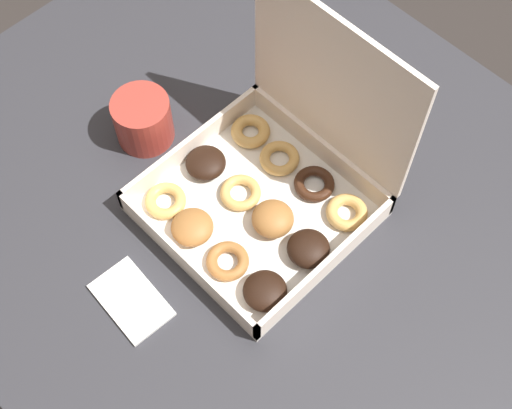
{
  "coord_description": "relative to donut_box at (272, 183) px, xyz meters",
  "views": [
    {
      "loc": [
        0.37,
        -0.38,
        1.69
      ],
      "look_at": [
        -0.01,
        -0.01,
        0.73
      ],
      "focal_mm": 50.0,
      "sensor_mm": 36.0,
      "label": 1
    }
  ],
  "objects": [
    {
      "name": "coffee_mug",
      "position": [
        -0.23,
        -0.06,
        -0.01
      ],
      "size": [
        0.09,
        0.09,
        0.08
      ],
      "color": "#A3382D",
      "rests_on": "dining_table"
    },
    {
      "name": "dining_table",
      "position": [
        0.01,
        -0.02,
        -0.14
      ],
      "size": [
        1.19,
        0.95,
        0.71
      ],
      "color": "#2D2D33",
      "rests_on": "ground_plane"
    },
    {
      "name": "ground_plane",
      "position": [
        0.01,
        -0.02,
        -0.76
      ],
      "size": [
        8.0,
        8.0,
        0.0
      ],
      "primitive_type": "plane",
      "color": "#2D2826"
    },
    {
      "name": "donut_box",
      "position": [
        0.0,
        0.0,
        0.0
      ],
      "size": [
        0.3,
        0.3,
        0.31
      ],
      "color": "silver",
      "rests_on": "dining_table"
    },
    {
      "name": "paper_napkin",
      "position": [
        -0.02,
        -0.26,
        -0.05
      ],
      "size": [
        0.12,
        0.08,
        0.01
      ],
      "color": "white",
      "rests_on": "dining_table"
    }
  ]
}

